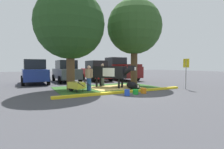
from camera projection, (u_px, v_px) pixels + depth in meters
name	position (u px, v px, depth m)	size (l,w,h in m)	color
ground_plane	(123.00, 92.00, 9.80)	(80.00, 80.00, 0.00)	#424247
grass_island	(108.00, 88.00, 11.48)	(6.80, 4.30, 0.02)	#2D5B23
curb_yellow	(126.00, 92.00, 9.44)	(8.00, 0.24, 0.12)	yellow
hay_bedding	(114.00, 87.00, 11.53)	(3.20, 2.40, 0.04)	tan
shade_tree_left	(70.00, 25.00, 10.41)	(4.30, 4.30, 6.22)	brown
shade_tree_right	(134.00, 27.00, 12.76)	(4.10, 4.10, 6.50)	#4C3823
cow_holstein	(111.00, 72.00, 11.47)	(2.08, 2.79, 1.52)	black
calf_lying	(132.00, 86.00, 10.86)	(0.54, 1.31, 0.48)	black
person_handler	(89.00, 77.00, 10.02)	(0.34, 0.46, 1.53)	#23478C
person_visitor_near	(103.00, 74.00, 12.97)	(0.53, 0.34, 1.66)	slate
wheelbarrow	(76.00, 85.00, 9.63)	(1.02, 1.58, 0.63)	gold
parking_sign	(186.00, 68.00, 10.82)	(0.06, 0.44, 1.96)	#99999E
bucket_blue	(127.00, 92.00, 8.51)	(0.29, 0.29, 0.31)	blue
bucket_green	(136.00, 92.00, 8.94)	(0.32, 0.32, 0.26)	green
bucket_orange	(143.00, 91.00, 9.22)	(0.34, 0.34, 0.29)	orange
sedan_blue	(34.00, 72.00, 14.17)	(2.09, 4.44, 2.02)	navy
sedan_silver	(66.00, 71.00, 15.93)	(2.09, 4.44, 2.02)	#4C5156
sedan_red	(96.00, 71.00, 17.22)	(2.09, 4.44, 2.02)	red
pickup_truck_maroon	(120.00, 69.00, 18.25)	(2.31, 5.44, 2.42)	maroon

